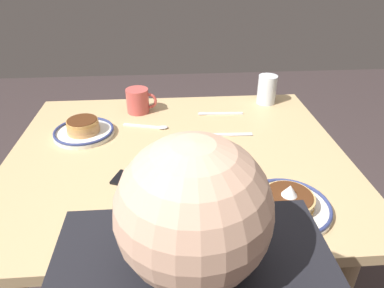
% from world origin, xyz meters
% --- Properties ---
extents(dining_table, '(1.17, 0.99, 0.75)m').
position_xyz_m(dining_table, '(0.00, 0.00, 0.63)').
color(dining_table, tan).
rests_on(dining_table, ground_plane).
extents(plate_near_main, '(0.23, 0.23, 0.06)m').
position_xyz_m(plate_near_main, '(0.35, -0.16, 0.77)').
color(plate_near_main, silver).
rests_on(plate_near_main, dining_table).
extents(plate_center_pancakes, '(0.24, 0.24, 0.08)m').
position_xyz_m(plate_center_pancakes, '(-0.29, 0.32, 0.77)').
color(plate_center_pancakes, silver).
rests_on(plate_center_pancakes, dining_table).
extents(coffee_mug, '(0.13, 0.10, 0.10)m').
position_xyz_m(coffee_mug, '(0.15, -0.35, 0.80)').
color(coffee_mug, '#BF4C47').
rests_on(coffee_mug, dining_table).
extents(drinking_glass, '(0.08, 0.08, 0.13)m').
position_xyz_m(drinking_glass, '(-0.42, -0.41, 0.81)').
color(drinking_glass, silver).
rests_on(drinking_glass, dining_table).
extents(cell_phone, '(0.16, 0.12, 0.01)m').
position_xyz_m(cell_phone, '(0.13, 0.16, 0.76)').
color(cell_phone, black).
rests_on(cell_phone, dining_table).
extents(fork_near, '(0.19, 0.03, 0.01)m').
position_xyz_m(fork_near, '(-0.20, -0.30, 0.75)').
color(fork_near, silver).
rests_on(fork_near, dining_table).
extents(butter_knife, '(0.22, 0.02, 0.01)m').
position_xyz_m(butter_knife, '(-0.18, -0.12, 0.75)').
color(butter_knife, silver).
rests_on(butter_knife, dining_table).
extents(tea_spoon, '(0.18, 0.06, 0.01)m').
position_xyz_m(tea_spoon, '(0.09, -0.20, 0.76)').
color(tea_spoon, silver).
rests_on(tea_spoon, dining_table).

